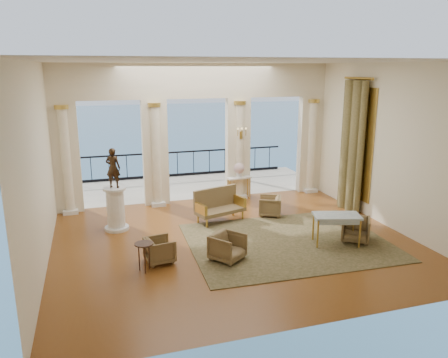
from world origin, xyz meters
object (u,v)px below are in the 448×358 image
object	(u,v)px
game_table	(337,218)
statue	(113,168)
armchair_b	(356,228)
pedestal	(116,210)
side_table	(144,247)
armchair_a	(228,246)
settee	(219,205)
armchair_d	(160,249)
console_table	(239,181)
armchair_c	(270,205)

from	to	relation	value
game_table	statue	distance (m)	5.99
armchair_b	pedestal	bearing A→B (deg)	-170.62
game_table	side_table	xyz separation A→B (m)	(-4.82, -0.09, -0.14)
pedestal	armchair_a	bearing A→B (deg)	-50.11
settee	game_table	distance (m)	3.49
armchair_d	console_table	bearing A→B (deg)	-47.53
armchair_d	side_table	world-z (taller)	side_table
armchair_a	game_table	size ratio (longest dim) A/B	0.55
armchair_b	armchair_d	bearing A→B (deg)	-148.81
statue	armchair_b	bearing A→B (deg)	179.26
armchair_d	pedestal	bearing A→B (deg)	9.89
statue	console_table	bearing A→B (deg)	-133.27
statue	console_table	size ratio (longest dim) A/B	1.27
armchair_b	console_table	distance (m)	4.74
armchair_c	pedestal	world-z (taller)	pedestal
pedestal	console_table	distance (m)	4.53
console_table	side_table	world-z (taller)	console_table
settee	console_table	distance (m)	2.27
armchair_a	armchair_c	bearing A→B (deg)	12.94
armchair_a	armchair_b	bearing A→B (deg)	-35.65
armchair_c	statue	world-z (taller)	statue
armchair_b	game_table	size ratio (longest dim) A/B	0.55
armchair_c	settee	size ratio (longest dim) A/B	0.42
game_table	settee	bearing A→B (deg)	148.27
settee	side_table	world-z (taller)	settee
armchair_b	settee	xyz separation A→B (m)	(-2.91, 2.56, 0.12)
game_table	pedestal	xyz separation A→B (m)	(-5.23, 2.71, -0.12)
armchair_c	armchair_a	bearing A→B (deg)	-14.47
settee	side_table	distance (m)	3.65
side_table	settee	bearing A→B (deg)	47.07
side_table	pedestal	bearing A→B (deg)	98.48
pedestal	game_table	bearing A→B (deg)	-27.36
armchair_a	pedestal	distance (m)	3.64
armchair_c	settee	world-z (taller)	settee
armchair_b	side_table	bearing A→B (deg)	-144.64
settee	console_table	bearing A→B (deg)	38.27
armchair_d	settee	world-z (taller)	settee
settee	game_table	world-z (taller)	settee
settee	pedestal	distance (m)	2.91
side_table	armchair_a	bearing A→B (deg)	0.27
armchair_a	armchair_d	distance (m)	1.56
pedestal	side_table	world-z (taller)	pedestal
console_table	side_table	xyz separation A→B (m)	(-3.76, -4.55, -0.08)
armchair_d	pedestal	distance (m)	2.57
armchair_b	console_table	xyz separation A→B (m)	(-1.64, 4.44, 0.29)
armchair_c	armchair_d	world-z (taller)	armchair_c
armchair_a	armchair_c	size ratio (longest dim) A/B	1.05
armchair_a	side_table	size ratio (longest dim) A/B	1.07
game_table	pedestal	distance (m)	5.90
armchair_c	armchair_b	bearing A→B (deg)	52.46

